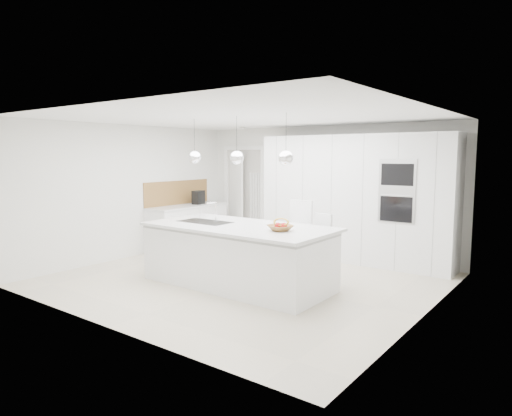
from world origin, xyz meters
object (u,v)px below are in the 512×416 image
Objects in this scene: bar_stool_left at (296,240)px; bar_stool_right at (319,249)px; fruit_bowl at (280,228)px; island_base at (237,257)px; espresso_machine at (198,197)px.

bar_stool_right is (0.40, 0.03, -0.09)m from bar_stool_left.
bar_stool_left is at bearing 107.40° from fruit_bowl.
island_base is at bearing -122.59° from bar_stool_right.
espresso_machine reaches higher than fruit_bowl.
espresso_machine is at bearing 178.06° from bar_stool_right.
island_base is 9.75× the size of espresso_machine.
espresso_machine is at bearing 144.44° from island_base.
fruit_bowl is 0.32× the size of bar_stool_right.
fruit_bowl is 0.97m from bar_stool_right.
bar_stool_left is at bearing 59.24° from island_base.
espresso_machine is 3.59m from bar_stool_right.
island_base is at bearing -123.03° from bar_stool_left.
bar_stool_right is at bearing -26.72° from espresso_machine.
espresso_machine is at bearing 151.25° from fruit_bowl.
fruit_bowl is at bearing -85.39° from bar_stool_right.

